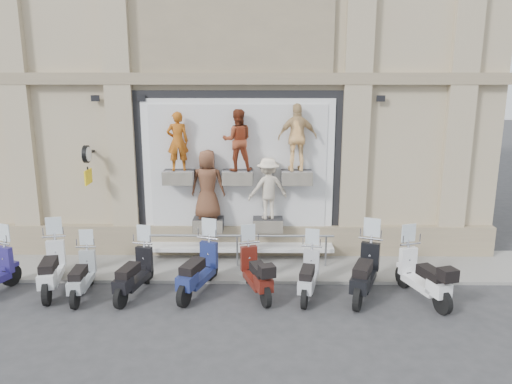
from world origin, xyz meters
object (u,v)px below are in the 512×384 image
guard_rail (237,252)px  scooter_h (365,262)px  scooter_b (51,258)px  scooter_e (198,260)px  clock_sign_bracket (87,160)px  scooter_i (424,266)px  scooter_d (133,264)px  scooter_c (81,267)px  scooter_f (256,264)px  scooter_g (309,266)px

guard_rail → scooter_h: (2.98, -1.64, 0.38)m
scooter_h → scooter_b: bearing=-160.0°
scooter_e → clock_sign_bracket: bearing=165.6°
guard_rail → scooter_i: scooter_i is taller
scooter_d → scooter_i: (6.53, -0.17, 0.05)m
scooter_h → guard_rail: bearing=172.8°
scooter_e → guard_rail: bearing=79.6°
scooter_c → scooter_d: (1.18, 0.06, 0.04)m
scooter_c → scooter_h: (6.44, 0.05, 0.13)m
scooter_f → scooter_i: 3.75m
scooter_f → clock_sign_bracket: bearing=136.7°
scooter_d → scooter_h: 5.26m
scooter_e → scooter_g: size_ratio=1.14×
scooter_c → clock_sign_bracket: bearing=97.4°
scooter_c → scooter_b: bearing=158.2°
scooter_b → scooter_f: scooter_b is taller
scooter_d → scooter_g: (3.99, 0.01, -0.04)m
scooter_h → scooter_g: bearing=-159.1°
guard_rail → scooter_b: (-4.25, -1.43, 0.34)m
scooter_c → scooter_g: (5.17, 0.06, 0.01)m
scooter_i → scooter_g: bearing=157.8°
clock_sign_bracket → scooter_e: size_ratio=0.51×
scooter_e → scooter_b: bearing=-163.0°
guard_rail → scooter_d: bearing=-144.5°
scooter_f → scooter_i: bearing=-22.4°
clock_sign_bracket → scooter_f: clock_sign_bracket is taller
scooter_g → scooter_h: (1.28, -0.02, 0.13)m
guard_rail → clock_sign_bracket: clock_sign_bracket is taller
scooter_f → scooter_g: scooter_f is taller
scooter_e → scooter_i: (5.07, -0.28, -0.02)m
scooter_i → clock_sign_bracket: bearing=146.2°
scooter_c → scooter_g: size_ratio=0.99×
guard_rail → scooter_b: scooter_b is taller
scooter_d → scooter_b: bearing=-173.5°
clock_sign_bracket → scooter_g: clock_sign_bracket is taller
scooter_b → clock_sign_bracket: bearing=67.6°
scooter_b → scooter_e: (3.43, -0.08, 0.00)m
scooter_c → scooter_i: size_ratio=0.89×
scooter_d → scooter_c: bearing=-165.1°
guard_rail → clock_sign_bracket: size_ratio=4.96×
scooter_f → scooter_i: size_ratio=0.95×
clock_sign_bracket → scooter_d: bearing=-52.3°
scooter_g → scooter_d: bearing=-167.5°
scooter_c → scooter_f: 3.97m
clock_sign_bracket → scooter_i: 8.69m
scooter_b → scooter_d: bearing=-17.6°
scooter_e → scooter_h: scooter_h is taller
clock_sign_bracket → scooter_e: 4.16m
scooter_c → scooter_g: 5.17m
scooter_d → scooter_i: scooter_i is taller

